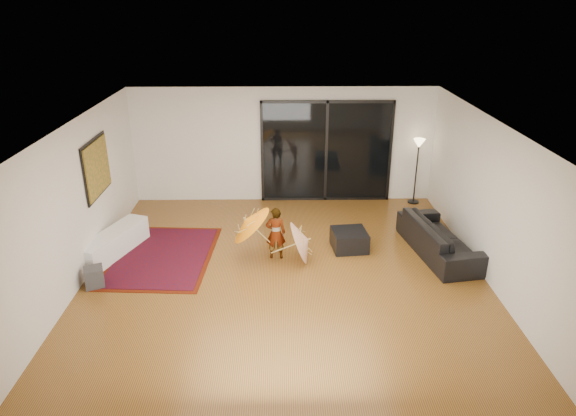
{
  "coord_description": "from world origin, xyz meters",
  "views": [
    {
      "loc": [
        -0.07,
        -8.06,
        4.64
      ],
      "look_at": [
        0.06,
        0.33,
        1.1
      ],
      "focal_mm": 32.0,
      "sensor_mm": 36.0,
      "label": 1
    }
  ],
  "objects_px": {
    "child": "(276,233)",
    "media_console": "(114,243)",
    "sofa": "(439,238)",
    "ottoman": "(349,240)"
  },
  "relations": [
    {
      "from": "media_console",
      "to": "ottoman",
      "type": "height_order",
      "value": "media_console"
    },
    {
      "from": "child",
      "to": "media_console",
      "type": "bearing_deg",
      "value": -5.29
    },
    {
      "from": "media_console",
      "to": "sofa",
      "type": "bearing_deg",
      "value": 19.64
    },
    {
      "from": "media_console",
      "to": "sofa",
      "type": "distance_m",
      "value": 6.2
    },
    {
      "from": "media_console",
      "to": "child",
      "type": "relative_size",
      "value": 1.68
    },
    {
      "from": "media_console",
      "to": "ottoman",
      "type": "distance_m",
      "value": 4.51
    },
    {
      "from": "sofa",
      "to": "child",
      "type": "xyz_separation_m",
      "value": [
        -3.12,
        -0.14,
        0.19
      ]
    },
    {
      "from": "sofa",
      "to": "media_console",
      "type": "bearing_deg",
      "value": 80.18
    },
    {
      "from": "ottoman",
      "to": "child",
      "type": "bearing_deg",
      "value": -166.41
    },
    {
      "from": "sofa",
      "to": "child",
      "type": "relative_size",
      "value": 2.16
    }
  ]
}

